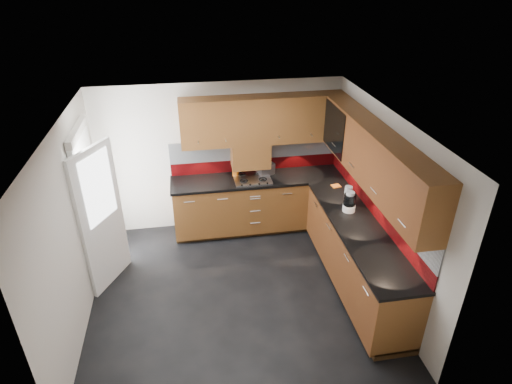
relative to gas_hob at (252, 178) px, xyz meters
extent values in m
cube|color=black|center=(-0.45, -1.47, -0.96)|extent=(4.00, 3.80, 0.02)
cube|color=white|center=(-0.45, -1.47, 1.50)|extent=(4.00, 3.80, 0.10)
cube|color=beige|center=(-0.45, 0.37, 0.25)|extent=(4.00, 0.08, 2.64)
cube|color=beige|center=(-0.45, -3.31, 0.25)|extent=(4.00, 0.08, 2.64)
cube|color=beige|center=(-2.39, -1.47, 0.25)|extent=(0.08, 3.80, 2.64)
cube|color=beige|center=(1.49, -1.47, 0.25)|extent=(0.08, 3.80, 2.64)
cube|color=brown|center=(0.10, 0.03, -0.48)|extent=(2.70, 0.60, 0.95)
cube|color=#603016|center=(1.15, -1.57, -0.48)|extent=(0.60, 2.60, 0.95)
cube|color=#392310|center=(0.10, 0.06, -0.90)|extent=(2.70, 0.54, 0.10)
cube|color=#392310|center=(1.18, -1.57, -0.90)|extent=(0.54, 2.60, 0.10)
cube|color=black|center=(0.09, 0.02, -0.03)|extent=(2.72, 0.62, 0.04)
cube|color=black|center=(1.14, -1.59, -0.03)|extent=(0.62, 2.60, 0.04)
cube|color=#66090B|center=(0.10, 0.32, 0.09)|extent=(2.70, 0.02, 0.20)
cube|color=#B3B8BC|center=(0.10, 0.32, 0.36)|extent=(2.70, 0.02, 0.34)
cube|color=#66090B|center=(1.44, -1.27, 0.09)|extent=(0.02, 3.20, 0.20)
cube|color=#B3B8BC|center=(1.44, -1.27, 0.36)|extent=(0.02, 3.20, 0.34)
cube|color=brown|center=(0.20, 0.17, 0.89)|extent=(2.50, 0.33, 0.72)
cube|color=#603016|center=(1.28, -1.43, 0.89)|extent=(0.33, 2.87, 0.72)
cube|color=silver|center=(0.05, -0.01, 0.68)|extent=(1.80, 0.01, 0.16)
cube|color=silver|center=(1.11, -1.47, 0.68)|extent=(0.01, 2.00, 0.16)
cube|color=brown|center=(0.00, 0.17, 0.33)|extent=(0.60, 0.33, 0.40)
cube|color=black|center=(1.11, -0.40, 0.89)|extent=(0.01, 0.80, 0.66)
cube|color=#FFD18C|center=(1.42, -0.40, 0.89)|extent=(0.01, 0.76, 0.64)
cube|color=black|center=(1.28, -0.40, 0.91)|extent=(0.29, 0.76, 0.01)
cylinder|color=black|center=(1.28, -0.65, 1.01)|extent=(0.07, 0.07, 0.16)
cylinder|color=black|center=(1.28, -0.50, 1.01)|extent=(0.07, 0.07, 0.16)
cylinder|color=white|center=(1.28, -0.35, 1.01)|extent=(0.07, 0.07, 0.16)
cylinder|color=black|center=(1.28, -0.20, 1.01)|extent=(0.07, 0.07, 0.16)
cube|color=white|center=(-2.31, -0.57, 0.07)|extent=(0.06, 0.95, 2.04)
cube|color=white|center=(-2.13, -0.92, 0.05)|extent=(0.42, 0.73, 1.98)
cube|color=white|center=(-2.10, -0.92, 0.50)|extent=(0.28, 0.50, 0.90)
cube|color=silver|center=(0.00, 0.01, 0.00)|extent=(0.57, 0.49, 0.02)
torus|color=black|center=(-0.15, -0.11, 0.02)|extent=(0.13, 0.13, 0.02)
torus|color=black|center=(0.15, -0.11, 0.02)|extent=(0.13, 0.13, 0.02)
torus|color=black|center=(-0.15, 0.13, 0.02)|extent=(0.13, 0.13, 0.02)
torus|color=black|center=(0.15, 0.13, 0.02)|extent=(0.13, 0.13, 0.02)
cube|color=black|center=(0.00, -0.22, 0.01)|extent=(0.43, 0.04, 0.02)
cylinder|color=#C55C12|center=(-0.24, 0.16, 0.05)|extent=(0.11, 0.11, 0.14)
cylinder|color=#98693D|center=(-0.24, 0.18, 0.22)|extent=(0.05, 0.02, 0.27)
cylinder|color=#98693D|center=(-0.23, 0.18, 0.21)|extent=(0.05, 0.02, 0.26)
cylinder|color=#98693D|center=(-0.25, 0.18, 0.23)|extent=(0.05, 0.04, 0.29)
cylinder|color=#98693D|center=(-0.23, 0.18, 0.20)|extent=(0.04, 0.04, 0.24)
cylinder|color=#98693D|center=(-0.26, 0.17, 0.22)|extent=(0.03, 0.05, 0.26)
cube|color=silver|center=(0.23, 0.13, 0.08)|extent=(0.31, 0.26, 0.18)
cube|color=black|center=(0.23, 0.13, 0.17)|extent=(0.19, 0.10, 0.01)
cube|color=black|center=(0.23, 0.17, 0.17)|extent=(0.19, 0.10, 0.01)
cylinder|color=white|center=(1.14, -1.17, 0.03)|extent=(0.17, 0.17, 0.10)
cylinder|color=black|center=(1.14, -1.17, 0.16)|extent=(0.16, 0.16, 0.15)
cylinder|color=white|center=(1.14, -1.17, 0.25)|extent=(0.12, 0.12, 0.04)
cylinder|color=white|center=(1.23, -0.89, 0.10)|extent=(0.14, 0.14, 0.22)
cube|color=orange|center=(1.21, -0.46, -0.01)|extent=(0.14, 0.13, 0.01)
camera|label=1|loc=(-0.94, -5.89, 3.01)|focal=30.00mm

